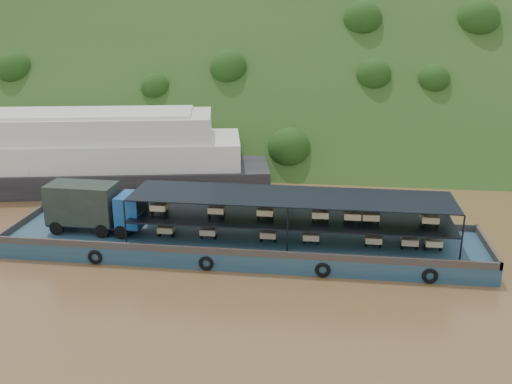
# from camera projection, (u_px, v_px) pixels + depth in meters

# --- Properties ---
(ground) EXTENTS (160.00, 160.00, 0.00)m
(ground) POSITION_uv_depth(u_px,v_px,m) (277.00, 244.00, 43.77)
(ground) COLOR brown
(ground) RESTS_ON ground
(hillside) EXTENTS (140.00, 39.60, 39.60)m
(hillside) POSITION_uv_depth(u_px,v_px,m) (302.00, 141.00, 77.74)
(hillside) COLOR #1F3C16
(hillside) RESTS_ON ground
(cargo_barge) EXTENTS (35.00, 7.18, 4.89)m
(cargo_barge) POSITION_uv_depth(u_px,v_px,m) (227.00, 236.00, 42.19)
(cargo_barge) COLOR #16364F
(cargo_barge) RESTS_ON ground
(passenger_ferry) EXTENTS (38.82, 16.46, 7.64)m
(passenger_ferry) POSITION_uv_depth(u_px,v_px,m) (80.00, 154.00, 57.25)
(passenger_ferry) COLOR black
(passenger_ferry) RESTS_ON ground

